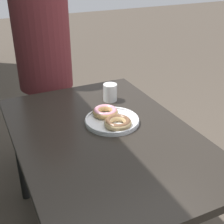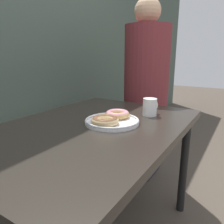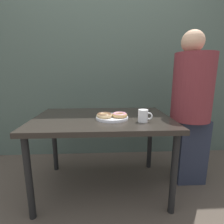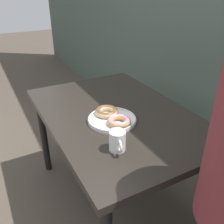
# 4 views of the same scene
# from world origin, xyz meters

# --- Properties ---
(dining_table) EXTENTS (1.20, 0.81, 0.70)m
(dining_table) POSITION_xyz_m (0.00, 0.36, 0.63)
(dining_table) COLOR #28231E
(dining_table) RESTS_ON ground_plane
(donut_plate) EXTENTS (0.30, 0.27, 0.05)m
(donut_plate) POSITION_xyz_m (0.08, 0.28, 0.73)
(donut_plate) COLOR white
(donut_plate) RESTS_ON dining_table
(coffee_mug) EXTENTS (0.11, 0.08, 0.10)m
(coffee_mug) POSITION_xyz_m (0.33, 0.18, 0.76)
(coffee_mug) COLOR white
(coffee_mug) RESTS_ON dining_table
(person_figure) EXTENTS (0.36, 0.36, 1.45)m
(person_figure) POSITION_xyz_m (0.84, 0.42, 0.79)
(person_figure) COLOR #232838
(person_figure) RESTS_ON ground_plane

